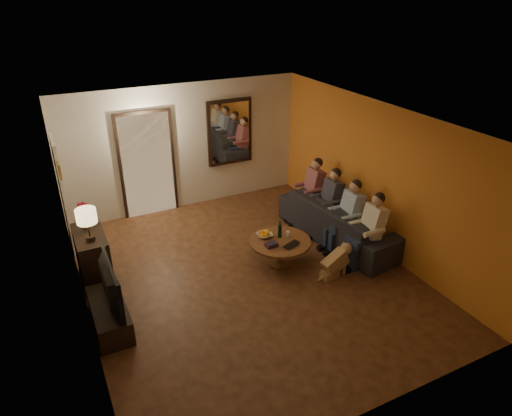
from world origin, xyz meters
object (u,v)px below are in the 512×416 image
person_a (369,232)px  person_b (348,217)px  person_c (328,204)px  person_d (311,192)px  tv (104,285)px  coffee_table (280,252)px  table_lamp (88,225)px  tv_stand (110,315)px  wine_bottle (280,229)px  bowl (264,235)px  laptop (294,246)px  sofa (341,220)px  dresser (93,257)px  dog (335,261)px

person_a → person_b: size_ratio=1.00×
person_c → person_d: (0.00, 0.60, 0.00)m
tv → coffee_table: 2.96m
table_lamp → tv_stand: (0.00, -1.03, -0.93)m
table_lamp → coffee_table: bearing=-13.3°
tv → wine_bottle: 2.99m
tv_stand → wine_bottle: size_ratio=3.61×
bowl → laptop: bearing=-60.8°
tv_stand → laptop: 3.02m
sofa → person_b: size_ratio=2.14×
dresser → dog: (3.53, -1.63, -0.14)m
person_a → person_d: (0.00, 1.80, 0.00)m
wine_bottle → laptop: 0.41m
table_lamp → tv_stand: table_lamp is taller
person_c → dog: (-0.71, -1.27, -0.32)m
tv_stand → person_c: bearing=11.8°
person_b → bowl: bearing=169.6°
person_a → person_c: bearing=90.0°
person_a → dog: person_a is taller
tv_stand → coffee_table: bearing=6.8°
dog → sofa: bearing=43.2°
dresser → person_b: bearing=-12.8°
person_b → laptop: bearing=-169.9°
person_a → coffee_table: bearing=153.8°
person_a → wine_bottle: bearing=149.5°
sofa → wine_bottle: (-1.39, -0.14, 0.23)m
tv → person_d: 4.50m
person_b → coffee_table: (-1.34, 0.06, -0.38)m
sofa → laptop: bearing=104.5°
person_d → dog: 2.03m
dresser → person_d: size_ratio=0.79×
dresser → tv_stand: 1.27m
tv_stand → dog: dog is taller
tv → bowl: bearing=-78.3°
person_b → laptop: size_ratio=3.65×
person_c → wine_bottle: person_c is taller
bowl → person_a: bearing=-30.1°
dresser → wine_bottle: bearing=-15.2°
tv → person_c: bearing=-78.2°
person_a → person_d: bearing=90.0°
person_c → coffee_table: size_ratio=1.15×
person_b → bowl: 1.55m
sofa → coffee_table: bearing=92.7°
tv_stand → dog: size_ratio=2.00×
person_c → dog: bearing=-119.2°
bowl → person_d: bearing=31.2°
tv → person_a: (4.24, -0.31, -0.09)m
sofa → person_a: size_ratio=2.14×
person_a → person_d: size_ratio=1.00×
table_lamp → person_b: bearing=-9.9°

